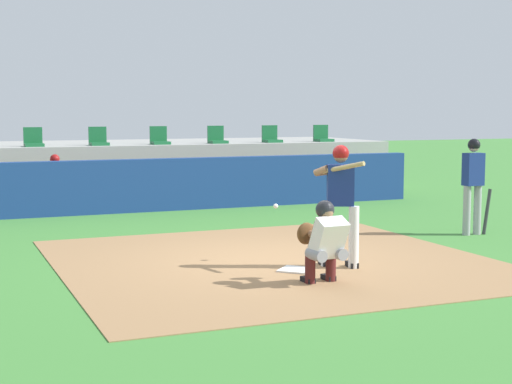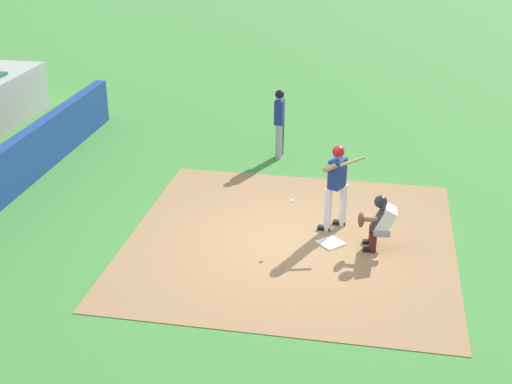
{
  "view_description": "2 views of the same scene",
  "coord_description": "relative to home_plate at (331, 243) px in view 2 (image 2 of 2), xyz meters",
  "views": [
    {
      "loc": [
        -4.72,
        -10.69,
        2.3
      ],
      "look_at": [
        0.0,
        0.7,
        1.0
      ],
      "focal_mm": 54.4,
      "sensor_mm": 36.0,
      "label": 1
    },
    {
      "loc": [
        -12.24,
        -1.58,
        6.62
      ],
      "look_at": [
        0.0,
        0.7,
        1.0
      ],
      "focal_mm": 49.24,
      "sensor_mm": 36.0,
      "label": 2
    }
  ],
  "objects": [
    {
      "name": "ground_plane",
      "position": [
        0.0,
        0.8,
        -0.02
      ],
      "size": [
        80.0,
        80.0,
        0.0
      ],
      "primitive_type": "plane",
      "color": "#428438"
    },
    {
      "name": "dirt_infield",
      "position": [
        0.0,
        0.8,
        -0.02
      ],
      "size": [
        6.4,
        6.4,
        0.01
      ],
      "primitive_type": "cube",
      "color": "#9E754C",
      "rests_on": "ground"
    },
    {
      "name": "home_plate",
      "position": [
        0.0,
        0.0,
        0.0
      ],
      "size": [
        0.62,
        0.62,
        0.02
      ],
      "primitive_type": "cube",
      "rotation": [
        0.0,
        0.0,
        0.79
      ],
      "color": "white",
      "rests_on": "dirt_infield"
    },
    {
      "name": "batter_at_plate",
      "position": [
        0.69,
        -0.01,
        1.01
      ],
      "size": [
        0.58,
        0.88,
        1.8
      ],
      "color": "silver",
      "rests_on": "ground"
    },
    {
      "name": "catcher_crouched",
      "position": [
        -0.02,
        -0.89,
        0.59
      ],
      "size": [
        0.5,
        2.06,
        1.13
      ],
      "color": "gray",
      "rests_on": "ground"
    },
    {
      "name": "on_deck_batter",
      "position": [
        4.44,
        1.73,
        1.0
      ],
      "size": [
        0.58,
        0.23,
        1.79
      ],
      "color": "#99999E",
      "rests_on": "ground"
    }
  ]
}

